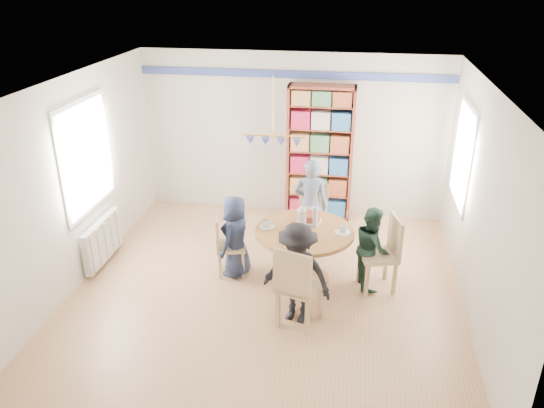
% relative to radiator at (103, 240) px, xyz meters
% --- Properties ---
extents(ground, '(5.00, 5.00, 0.00)m').
position_rel_radiator_xyz_m(ground, '(2.42, -0.30, -0.35)').
color(ground, tan).
extents(room_shell, '(5.00, 5.00, 5.00)m').
position_rel_radiator_xyz_m(room_shell, '(2.16, 0.57, 1.30)').
color(room_shell, white).
rests_on(room_shell, ground).
extents(radiator, '(0.12, 1.00, 0.60)m').
position_rel_radiator_xyz_m(radiator, '(0.00, 0.00, 0.00)').
color(radiator, silver).
rests_on(radiator, ground).
extents(dining_table, '(1.30, 1.30, 0.75)m').
position_rel_radiator_xyz_m(dining_table, '(2.86, 0.01, 0.21)').
color(dining_table, olive).
rests_on(dining_table, ground).
extents(chair_left, '(0.47, 0.47, 0.87)m').
position_rel_radiator_xyz_m(chair_left, '(1.79, 0.00, 0.13)').
color(chair_left, tan).
rests_on(chair_left, ground).
extents(chair_right, '(0.56, 0.56, 1.02)m').
position_rel_radiator_xyz_m(chair_right, '(3.91, -0.01, 0.21)').
color(chair_right, tan).
rests_on(chair_right, ground).
extents(chair_far, '(0.44, 0.44, 0.97)m').
position_rel_radiator_xyz_m(chair_far, '(2.88, 0.99, 0.19)').
color(chair_far, tan).
rests_on(chair_far, ground).
extents(chair_near, '(0.59, 0.59, 1.05)m').
position_rel_radiator_xyz_m(chair_near, '(2.89, -1.02, 0.23)').
color(chair_near, tan).
rests_on(chair_near, ground).
extents(person_left, '(0.51, 0.64, 1.15)m').
position_rel_radiator_xyz_m(person_left, '(1.94, 0.01, 0.23)').
color(person_left, '#1B233C').
rests_on(person_left, ground).
extents(person_right, '(0.52, 0.61, 1.12)m').
position_rel_radiator_xyz_m(person_right, '(3.74, 0.03, 0.21)').
color(person_right, '#183026').
rests_on(person_right, ground).
extents(person_far, '(0.52, 0.34, 1.41)m').
position_rel_radiator_xyz_m(person_far, '(2.86, 0.92, 0.36)').
color(person_far, gray).
rests_on(person_far, ground).
extents(person_near, '(0.92, 0.66, 1.28)m').
position_rel_radiator_xyz_m(person_near, '(2.88, -0.89, 0.29)').
color(person_near, black).
rests_on(person_near, ground).
extents(bookshelf, '(1.06, 0.32, 2.23)m').
position_rel_radiator_xyz_m(bookshelf, '(2.89, 2.04, 0.75)').
color(bookshelf, maroon).
rests_on(bookshelf, ground).
extents(tableware, '(1.20, 1.20, 0.32)m').
position_rel_radiator_xyz_m(tableware, '(2.84, 0.04, 0.47)').
color(tableware, white).
rests_on(tableware, dining_table).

